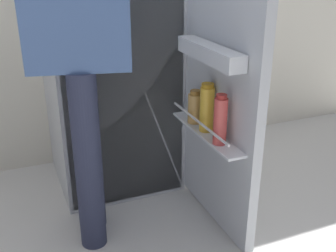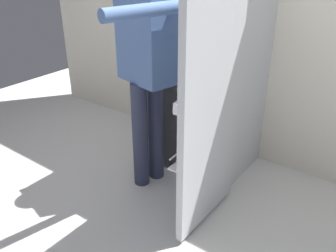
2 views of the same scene
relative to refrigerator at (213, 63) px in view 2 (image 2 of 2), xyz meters
name	(u,v)px [view 2 (image 2 of 2)]	position (x,y,z in m)	size (l,w,h in m)	color
ground_plane	(170,193)	(-0.02, -0.52, -0.91)	(6.32, 6.32, 0.00)	silver
refrigerator	(213,63)	(0.00, 0.00, 0.00)	(0.71, 1.29, 1.82)	silver
person	(147,58)	(-0.26, -0.47, 0.11)	(0.56, 0.79, 1.68)	#2D334C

